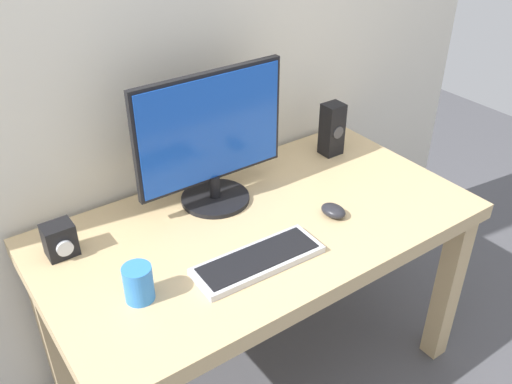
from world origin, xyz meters
TOP-DOWN VIEW (x-y plane):
  - ground_plane at (0.00, 0.00)m, footprint 6.00×6.00m
  - desk at (0.00, 0.00)m, footprint 1.43×0.77m
  - monitor at (-0.05, 0.20)m, footprint 0.54×0.24m
  - keyboard_primary at (-0.13, -0.17)m, footprint 0.40×0.15m
  - mouse at (0.22, -0.11)m, footprint 0.08×0.10m
  - speaker_right at (0.50, 0.22)m, footprint 0.08×0.07m
  - audio_controller at (-0.59, 0.21)m, footprint 0.09×0.08m
  - coffee_mug at (-0.48, -0.11)m, footprint 0.08×0.08m

SIDE VIEW (x-z plane):
  - ground_plane at x=0.00m, z-range 0.00..0.00m
  - desk at x=0.00m, z-range 0.27..1.01m
  - keyboard_primary at x=-0.13m, z-range 0.74..0.77m
  - mouse at x=0.22m, z-range 0.74..0.78m
  - audio_controller at x=-0.59m, z-range 0.74..0.85m
  - coffee_mug at x=-0.48m, z-range 0.74..0.85m
  - speaker_right at x=0.50m, z-range 0.74..0.95m
  - monitor at x=-0.05m, z-range 0.75..1.21m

